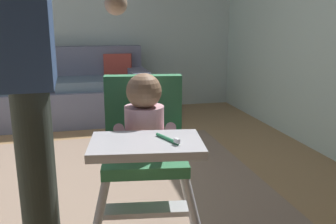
{
  "coord_description": "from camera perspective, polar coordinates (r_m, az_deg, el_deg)",
  "views": [
    {
      "loc": [
        0.19,
        -2.24,
        1.13
      ],
      "look_at": [
        0.53,
        -0.82,
        0.77
      ],
      "focal_mm": 38.2,
      "sensor_mm": 36.0,
      "label": 1
    }
  ],
  "objects": [
    {
      "name": "ground",
      "position": [
        2.54,
        -16.65,
        -14.46
      ],
      "size": [
        6.05,
        6.79,
        0.1
      ],
      "primitive_type": "cube",
      "color": "#A67E51"
    },
    {
      "name": "wall_far",
      "position": [
        4.87,
        -16.23,
        15.0
      ],
      "size": [
        5.25,
        0.06,
        2.54
      ],
      "primitive_type": "cube",
      "color": "silver",
      "rests_on": "ground"
    },
    {
      "name": "area_rug",
      "position": [
        2.58,
        -11.0,
        -12.24
      ],
      "size": [
        2.39,
        2.43,
        0.01
      ],
      "primitive_type": "cube",
      "color": "gray",
      "rests_on": "ground"
    },
    {
      "name": "couch",
      "position": [
        4.43,
        -17.55,
        2.84
      ],
      "size": [
        2.16,
        0.86,
        0.86
      ],
      "rotation": [
        0.0,
        0.0,
        -1.57
      ],
      "color": "slate",
      "rests_on": "ground"
    },
    {
      "name": "high_chair",
      "position": [
        1.58,
        -3.76,
        -4.16
      ],
      "size": [
        0.68,
        0.79,
        0.94
      ],
      "rotation": [
        0.0,
        0.0,
        -1.72
      ],
      "color": "silver",
      "rests_on": "ground"
    },
    {
      "name": "adult_standing",
      "position": [
        1.5,
        -21.19,
        6.25
      ],
      "size": [
        0.52,
        0.49,
        1.68
      ],
      "rotation": [
        0.0,
        0.0,
        0.03
      ],
      "color": "#313731",
      "rests_on": "ground"
    }
  ]
}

